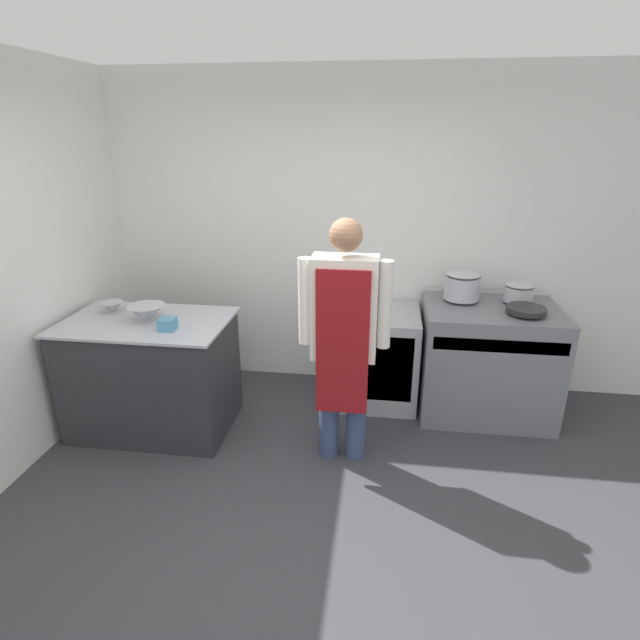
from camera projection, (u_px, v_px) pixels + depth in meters
ground_plane at (284, 551)px, 2.78m from camera, size 14.00×14.00×0.00m
wall_back at (330, 235)px, 4.32m from camera, size 8.00×0.05×2.70m
wall_left at (36, 261)px, 3.48m from camera, size 0.05×8.00×2.70m
prep_counter at (153, 374)px, 3.83m from camera, size 1.22×0.79×0.89m
stove at (487, 360)px, 4.05m from camera, size 1.04×0.77×0.93m
fridge_unit at (376, 356)px, 4.25m from camera, size 0.69×0.66×0.79m
person_cook at (344, 332)px, 3.27m from camera, size 0.60×0.24×1.71m
mixing_bowl at (147, 313)px, 3.65m from camera, size 0.27×0.27×0.12m
small_bowl at (112, 307)px, 3.82m from camera, size 0.18×0.18×0.08m
plastic_tub at (168, 324)px, 3.49m from camera, size 0.11×0.11×0.09m
stock_pot at (462, 285)px, 3.99m from camera, size 0.28×0.28×0.23m
saute_pan at (526, 310)px, 3.72m from camera, size 0.29×0.29×0.04m
sauce_pot at (519, 292)px, 3.95m from camera, size 0.23×0.23×0.15m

